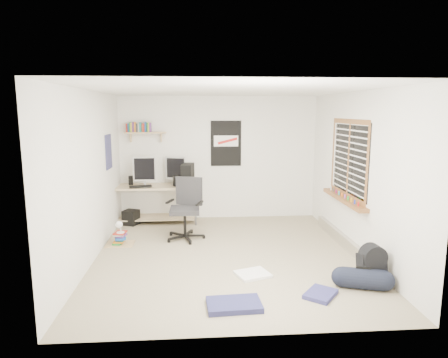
{
  "coord_description": "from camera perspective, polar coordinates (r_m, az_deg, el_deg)",
  "views": [
    {
      "loc": [
        -0.47,
        -5.86,
        2.2
      ],
      "look_at": [
        -0.03,
        0.23,
        1.16
      ],
      "focal_mm": 32.0,
      "sensor_mm": 36.0,
      "label": 1
    }
  ],
  "objects": [
    {
      "name": "desk_lamp",
      "position": [
        6.85,
        -14.62,
        -6.06
      ],
      "size": [
        0.14,
        0.22,
        0.22
      ],
      "primitive_type": "cube",
      "rotation": [
        0.0,
        0.0,
        -0.04
      ],
      "color": "white",
      "rests_on": "book_stack"
    },
    {
      "name": "ceiling",
      "position": [
        5.89,
        0.51,
        12.64
      ],
      "size": [
        4.0,
        4.5,
        0.01
      ],
      "primitive_type": "cube",
      "color": "white",
      "rests_on": "ground"
    },
    {
      "name": "tshirt",
      "position": [
        5.57,
        4.12,
        -13.4
      ],
      "size": [
        0.52,
        0.48,
        0.04
      ],
      "primitive_type": "cube",
      "rotation": [
        0.0,
        0.0,
        0.34
      ],
      "color": "white",
      "rests_on": "floor"
    },
    {
      "name": "keyboard",
      "position": [
        7.77,
        -11.84,
        -1.02
      ],
      "size": [
        0.44,
        0.23,
        0.02
      ],
      "primitive_type": "cube",
      "rotation": [
        0.0,
        0.0,
        0.22
      ],
      "color": "black",
      "rests_on": "desk"
    },
    {
      "name": "backpack",
      "position": [
        5.53,
        20.37,
        -12.15
      ],
      "size": [
        0.35,
        0.29,
        0.44
      ],
      "primitive_type": "cube",
      "rotation": [
        0.0,
        0.0,
        0.07
      ],
      "color": "black",
      "rests_on": "floor"
    },
    {
      "name": "monitor_right",
      "position": [
        7.96,
        -6.97,
        0.91
      ],
      "size": [
        0.41,
        0.21,
        0.44
      ],
      "primitive_type": "cube",
      "rotation": [
        0.0,
        0.0,
        -0.29
      ],
      "color": "#B0B1B5",
      "rests_on": "desk"
    },
    {
      "name": "poster_back_wall",
      "position": [
        8.14,
        0.29,
        5.1
      ],
      "size": [
        0.62,
        0.03,
        0.92
      ],
      "primitive_type": "cube",
      "color": "black",
      "rests_on": "back_wall"
    },
    {
      "name": "poster_left_wall",
      "position": [
        7.25,
        -16.16,
        3.76
      ],
      "size": [
        0.02,
        0.42,
        0.6
      ],
      "primitive_type": "cube",
      "color": "navy",
      "rests_on": "left_wall"
    },
    {
      "name": "left_wall",
      "position": [
        6.13,
        -18.53,
        0.25
      ],
      "size": [
        0.01,
        4.5,
        2.5
      ],
      "primitive_type": "cube",
      "color": "silver",
      "rests_on": "ground"
    },
    {
      "name": "speaker_right",
      "position": [
        7.72,
        -6.86,
        -0.29
      ],
      "size": [
        0.13,
        0.13,
        0.2
      ],
      "primitive_type": "cube",
      "rotation": [
        0.0,
        0.0,
        0.34
      ],
      "color": "black",
      "rests_on": "desk"
    },
    {
      "name": "monitor_left",
      "position": [
        7.82,
        -11.26,
        0.74
      ],
      "size": [
        0.43,
        0.11,
        0.47
      ],
      "primitive_type": "cube",
      "rotation": [
        0.0,
        0.0,
        0.01
      ],
      "color": "#98979C",
      "rests_on": "desk"
    },
    {
      "name": "floor",
      "position": [
        6.28,
        0.48,
        -10.88
      ],
      "size": [
        4.0,
        4.5,
        0.01
      ],
      "primitive_type": "cube",
      "color": "gray",
      "rests_on": "ground"
    },
    {
      "name": "desk",
      "position": [
        8.11,
        -9.67,
        -3.53
      ],
      "size": [
        1.79,
        1.0,
        0.77
      ],
      "primitive_type": "cube",
      "rotation": [
        0.0,
        0.0,
        -0.16
      ],
      "color": "tan",
      "rests_on": "floor"
    },
    {
      "name": "book_stack",
      "position": [
        6.93,
        -14.67,
        -7.84
      ],
      "size": [
        0.47,
        0.42,
        0.27
      ],
      "primitive_type": "cube",
      "rotation": [
        0.0,
        0.0,
        -0.31
      ],
      "color": "brown",
      "rests_on": "floor"
    },
    {
      "name": "window",
      "position": [
        6.66,
        17.26,
        2.78
      ],
      "size": [
        0.1,
        1.5,
        1.26
      ],
      "primitive_type": "cube",
      "color": "brown",
      "rests_on": "right_wall"
    },
    {
      "name": "jeans_b",
      "position": [
        5.14,
        13.63,
        -15.68
      ],
      "size": [
        0.49,
        0.51,
        0.05
      ],
      "primitive_type": "cube",
      "rotation": [
        0.0,
        0.0,
        0.89
      ],
      "color": "navy",
      "rests_on": "floor"
    },
    {
      "name": "pc_tower",
      "position": [
        7.66,
        -5.21,
        0.56
      ],
      "size": [
        0.26,
        0.44,
        0.43
      ],
      "primitive_type": "cube",
      "rotation": [
        0.0,
        0.0,
        -0.16
      ],
      "color": "black",
      "rests_on": "desk"
    },
    {
      "name": "back_wall",
      "position": [
        8.18,
        -0.78,
        3.02
      ],
      "size": [
        4.0,
        0.01,
        2.5
      ],
      "primitive_type": "cube",
      "color": "silver",
      "rests_on": "ground"
    },
    {
      "name": "speaker_left",
      "position": [
        8.03,
        -13.18,
        -0.18
      ],
      "size": [
        0.1,
        0.1,
        0.17
      ],
      "primitive_type": "cube",
      "rotation": [
        0.0,
        0.0,
        0.14
      ],
      "color": "black",
      "rests_on": "desk"
    },
    {
      "name": "jeans_a",
      "position": [
        4.75,
        1.45,
        -17.52
      ],
      "size": [
        0.63,
        0.42,
        0.07
      ],
      "primitive_type": "cube",
      "rotation": [
        0.0,
        0.0,
        0.06
      ],
      "color": "navy",
      "rests_on": "floor"
    },
    {
      "name": "subwoofer",
      "position": [
        8.06,
        -13.15,
        -5.39
      ],
      "size": [
        0.34,
        0.34,
        0.29
      ],
      "primitive_type": "cube",
      "rotation": [
        0.0,
        0.0,
        -0.39
      ],
      "color": "black",
      "rests_on": "floor"
    },
    {
      "name": "office_chair",
      "position": [
        6.94,
        -5.63,
        -4.63
      ],
      "size": [
        0.89,
        0.89,
        1.07
      ],
      "primitive_type": "cube",
      "rotation": [
        0.0,
        0.0,
        -0.34
      ],
      "color": "#27272A",
      "rests_on": "floor"
    },
    {
      "name": "baseboard_heater",
      "position": [
        6.95,
        16.73,
        -8.42
      ],
      "size": [
        0.08,
        2.5,
        0.18
      ],
      "primitive_type": "cube",
      "color": "#B7B2A8",
      "rests_on": "floor"
    },
    {
      "name": "duffel_bag",
      "position": [
        5.43,
        19.21,
        -13.21
      ],
      "size": [
        0.33,
        0.33,
        0.51
      ],
      "primitive_type": "cylinder",
      "rotation": [
        0.0,
        0.0,
        -0.31
      ],
      "color": "black",
      "rests_on": "floor"
    },
    {
      "name": "right_wall",
      "position": [
        6.43,
        18.59,
        0.67
      ],
      "size": [
        0.01,
        4.5,
        2.5
      ],
      "primitive_type": "cube",
      "color": "silver",
      "rests_on": "ground"
    },
    {
      "name": "wall_shelf",
      "position": [
        8.07,
        -11.14,
        6.52
      ],
      "size": [
        0.8,
        0.22,
        0.24
      ],
      "primitive_type": "cube",
      "color": "tan",
      "rests_on": "back_wall"
    }
  ]
}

